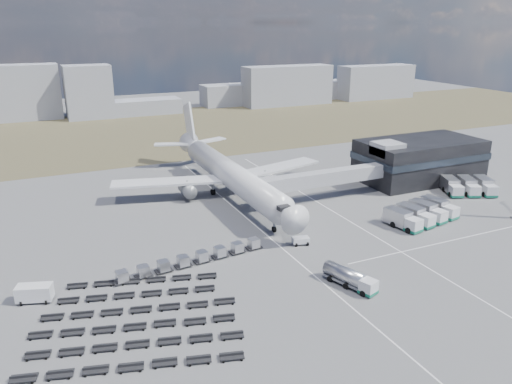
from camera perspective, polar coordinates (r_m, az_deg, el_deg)
name	(u,v)px	position (r m, az deg, el deg)	size (l,w,h in m)	color
ground	(297,250)	(87.35, 4.73, -6.66)	(420.00, 420.00, 0.00)	#565659
grass_strip	(150,131)	(186.56, -12.00, 6.81)	(420.00, 90.00, 0.01)	#4E462F
lane_markings	(335,235)	(94.39, 9.05, -4.83)	(47.12, 110.00, 0.01)	silver
terminal	(419,159)	(130.93, 18.14, 3.61)	(30.40, 16.40, 11.00)	black
jet_bridge	(316,179)	(109.50, 6.90, 1.45)	(30.30, 3.80, 7.05)	#939399
airliner	(228,173)	(112.90, -3.19, 2.22)	(51.59, 64.53, 17.62)	silver
skyline	(88,95)	(221.27, -18.62, 10.42)	(297.28, 25.50, 24.44)	#92949F
fuel_tanker	(350,278)	(76.63, 10.67, -9.62)	(4.95, 9.01, 2.83)	silver
pushback_tug	(301,241)	(89.36, 5.12, -5.58)	(2.94, 1.66, 1.36)	silver
utility_van	(35,293)	(78.20, -23.98, -10.55)	(4.82, 2.18, 2.53)	silver
catering_truck	(251,183)	(118.16, -0.63, 1.06)	(3.67, 6.61, 2.86)	silver
service_trucks_near	(422,213)	(103.94, 18.39, -2.33)	(15.30, 10.27, 3.13)	silver
service_trucks_far	(468,186)	(124.82, 23.11, 0.62)	(12.78, 11.46, 3.19)	silver
uld_row	(193,259)	(82.37, -7.27, -7.60)	(25.96, 4.60, 1.75)	black
baggage_dollies	(136,319)	(69.85, -13.59, -13.89)	(29.77, 27.38, 0.69)	black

